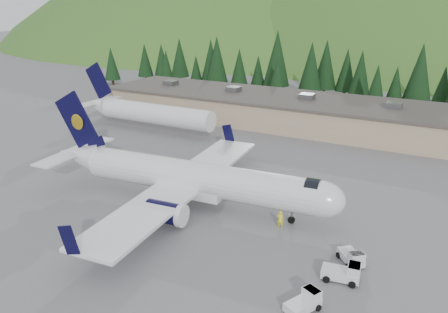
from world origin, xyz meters
TOP-DOWN VIEW (x-y plane):
  - ground at (0.00, 0.00)m, footprint 600.00×600.00m
  - airliner at (-1.04, -0.09)m, footprint 35.78×33.59m
  - second_airliner at (-24.92, 22.00)m, footprint 27.50×11.00m
  - baggage_tug_a at (17.95, -6.47)m, footprint 3.26×2.20m
  - baggage_tug_b at (17.99, -3.70)m, footprint 2.84×2.98m
  - baggage_tug_c at (16.25, -11.47)m, footprint 2.56×3.10m
  - terminal_building at (-5.01, 38.00)m, footprint 71.00×17.00m
  - ramp_worker at (10.01, -0.56)m, footprint 0.75×0.54m
  - tree_line at (-0.57, 60.97)m, footprint 114.04×18.52m

SIDE VIEW (x-z plane):
  - ground at x=0.00m, z-range 0.00..0.00m
  - baggage_tug_b at x=17.99m, z-range -0.08..1.39m
  - baggage_tug_c at x=16.25m, z-range -0.08..1.40m
  - baggage_tug_a at x=17.95m, z-range -0.09..1.56m
  - ramp_worker at x=10.01m, z-range 0.00..1.90m
  - terminal_building at x=-5.01m, z-range -0.43..5.67m
  - airliner at x=-1.04m, z-range -2.77..9.10m
  - second_airliner at x=-24.92m, z-range -1.70..8.35m
  - tree_line at x=-0.57m, z-range 0.20..14.51m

